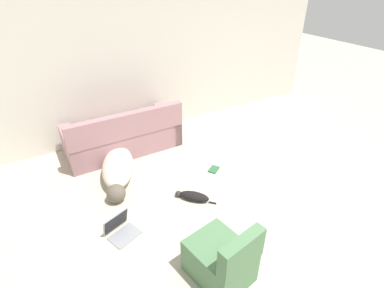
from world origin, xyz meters
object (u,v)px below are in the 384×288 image
object	(u,v)px
couch	(124,137)
side_chair	(222,260)
laptop_open	(120,227)
cat	(193,196)
book_green	(214,169)
dog	(118,169)

from	to	relation	value
couch	side_chair	size ratio (longest dim) A/B	2.53
laptop_open	cat	bearing A→B (deg)	-16.34
couch	book_green	xyz separation A→B (m)	(1.04, -1.30, -0.27)
laptop_open	side_chair	size ratio (longest dim) A/B	0.58
dog	laptop_open	xyz separation A→B (m)	(-0.34, -1.11, -0.08)
dog	laptop_open	size ratio (longest dim) A/B	3.37
cat	laptop_open	distance (m)	1.10
side_chair	book_green	bearing A→B (deg)	-131.31
laptop_open	book_green	bearing A→B (deg)	-3.59
dog	book_green	bearing A→B (deg)	87.84
book_green	cat	bearing A→B (deg)	-145.42
laptop_open	side_chair	xyz separation A→B (m)	(0.74, -1.13, 0.18)
cat	side_chair	bearing A→B (deg)	120.61
laptop_open	side_chair	bearing A→B (deg)	-77.08
couch	cat	xyz separation A→B (m)	(0.39, -1.74, -0.22)
couch	book_green	distance (m)	1.69
laptop_open	dog	bearing A→B (deg)	52.45
dog	book_green	xyz separation A→B (m)	(1.40, -0.59, -0.15)
dog	cat	bearing A→B (deg)	56.56
couch	cat	bearing A→B (deg)	102.30
book_green	side_chair	bearing A→B (deg)	-121.29
dog	laptop_open	bearing A→B (deg)	3.30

